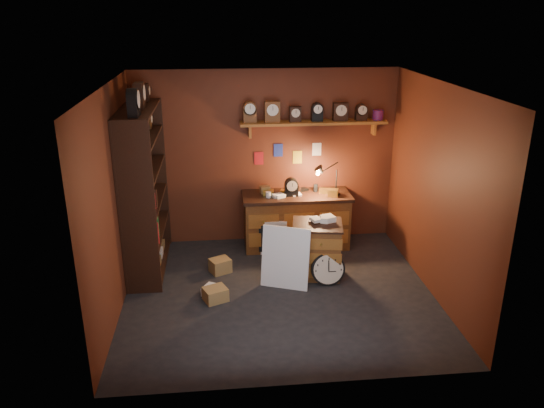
{
  "coord_description": "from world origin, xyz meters",
  "views": [
    {
      "loc": [
        -0.71,
        -6.08,
        3.54
      ],
      "look_at": [
        -0.06,
        0.35,
        1.13
      ],
      "focal_mm": 35.0,
      "sensor_mm": 36.0,
      "label": 1
    }
  ],
  "objects_px": {
    "shelving_unit": "(142,184)",
    "workbench": "(296,217)",
    "big_round_clock": "(328,269)",
    "low_cabinet": "(317,247)"
  },
  "relations": [
    {
      "from": "low_cabinet",
      "to": "big_round_clock",
      "type": "xyz_separation_m",
      "value": [
        0.11,
        -0.29,
        -0.19
      ]
    },
    {
      "from": "shelving_unit",
      "to": "workbench",
      "type": "distance_m",
      "value": 2.41
    },
    {
      "from": "shelving_unit",
      "to": "workbench",
      "type": "xyz_separation_m",
      "value": [
        2.23,
        0.49,
        -0.78
      ]
    },
    {
      "from": "shelving_unit",
      "to": "big_round_clock",
      "type": "xyz_separation_m",
      "value": [
        2.48,
        -0.79,
        -1.03
      ]
    },
    {
      "from": "shelving_unit",
      "to": "workbench",
      "type": "bearing_deg",
      "value": 12.5
    },
    {
      "from": "workbench",
      "to": "low_cabinet",
      "type": "bearing_deg",
      "value": -81.82
    },
    {
      "from": "low_cabinet",
      "to": "big_round_clock",
      "type": "height_order",
      "value": "low_cabinet"
    },
    {
      "from": "shelving_unit",
      "to": "big_round_clock",
      "type": "relative_size",
      "value": 5.57
    },
    {
      "from": "shelving_unit",
      "to": "big_round_clock",
      "type": "bearing_deg",
      "value": -17.67
    },
    {
      "from": "low_cabinet",
      "to": "big_round_clock",
      "type": "bearing_deg",
      "value": -60.72
    }
  ]
}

